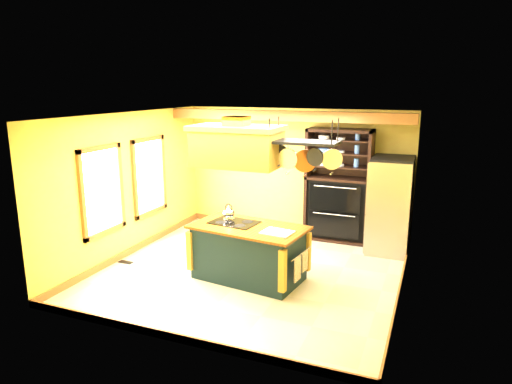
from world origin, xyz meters
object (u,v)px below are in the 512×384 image
Objects in this scene: hutch at (338,198)px; kitchen_island at (249,252)px; range_hood at (237,145)px; pot_rack at (304,149)px; refrigerator at (389,207)px.

kitchen_island is at bearing -110.07° from hutch.
kitchen_island is at bearing 0.28° from range_hood.
kitchen_island is at bearing -179.30° from pot_rack.
pot_rack is 2.90m from hutch.
hutch is at bearing 89.18° from pot_rack.
refrigerator is at bearing 55.61° from kitchen_island.
refrigerator is at bearing -17.98° from hutch.
pot_rack is (0.91, 0.01, 1.77)m from kitchen_island.
refrigerator is (1.11, 2.22, -1.36)m from pot_rack.
kitchen_island is 1.37× the size of range_hood.
kitchen_island is 1.76× the size of pot_rack.
refrigerator is (2.21, 2.24, -1.36)m from range_hood.
refrigerator is at bearing 63.52° from pot_rack.
kitchen_island is 1.79m from range_hood.
pot_rack is 2.83m from refrigerator.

